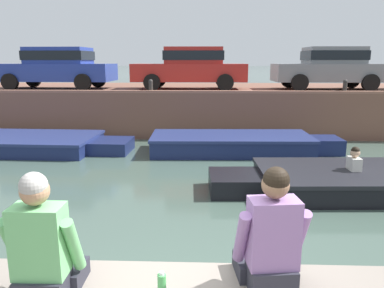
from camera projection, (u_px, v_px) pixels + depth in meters
ground_plane at (197, 185)px, 8.05m from camera, size 400.00×400.00×0.00m
far_quay_wall at (202, 106)px, 15.44m from camera, size 60.00×6.00×1.57m
far_wall_coping at (201, 92)px, 12.45m from camera, size 60.00×0.24×0.08m
boat_moored_west_navy at (11, 143)px, 11.19m from camera, size 6.78×2.48×0.44m
boat_moored_central_navy at (238, 144)px, 10.90m from camera, size 5.51×1.98×0.52m
motorboat_passing at (379, 181)px, 7.64m from camera, size 6.57×2.27×0.94m
car_leftmost_blue at (57, 66)px, 14.19m from camera, size 4.40×2.04×1.54m
car_left_inner_red at (191, 66)px, 14.00m from camera, size 4.20×2.03×1.54m
car_centre_grey at (330, 66)px, 13.81m from camera, size 3.99×1.91×1.54m
mooring_bollard_mid at (151, 85)px, 12.60m from camera, size 0.15×0.15×0.45m
mooring_bollard_east at (345, 86)px, 12.36m from camera, size 0.15×0.15×0.45m
person_seated_left at (43, 250)px, 2.67m from camera, size 0.53×0.52×0.97m
person_seated_right at (271, 241)px, 2.80m from camera, size 0.56×0.56×0.97m
bottle_drink at (162, 285)px, 2.72m from camera, size 0.06×0.06×0.20m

